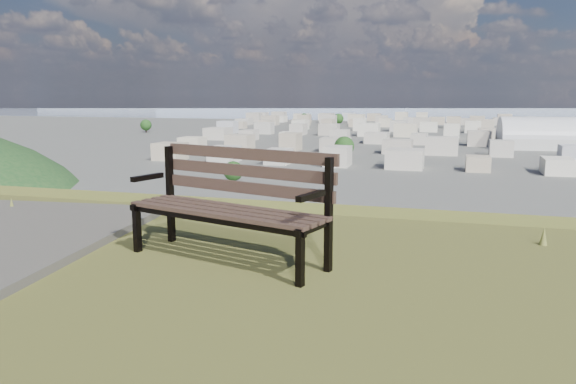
% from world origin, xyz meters
% --- Properties ---
extents(park_bench, '(2.01, 1.13, 1.00)m').
position_xyz_m(park_bench, '(-0.42, 1.90, 25.57)').
color(park_bench, '#422E26').
rests_on(park_bench, hilltop_mesa).
extents(arena, '(49.64, 24.62, 20.25)m').
position_xyz_m(arena, '(47.36, 291.10, 4.77)').
color(arena, beige).
rests_on(arena, ground).
extents(city_blocks, '(395.00, 361.00, 7.00)m').
position_xyz_m(city_blocks, '(0.00, 394.44, 3.50)').
color(city_blocks, beige).
rests_on(city_blocks, ground).
extents(city_trees, '(406.52, 387.20, 9.98)m').
position_xyz_m(city_trees, '(-26.39, 319.00, 4.83)').
color(city_trees, black).
rests_on(city_trees, ground).
extents(bay_water, '(2400.00, 700.00, 0.12)m').
position_xyz_m(bay_water, '(0.00, 900.00, 0.00)').
color(bay_water, '#8995AE').
rests_on(bay_water, ground).
extents(far_hills, '(2050.00, 340.00, 60.00)m').
position_xyz_m(far_hills, '(-60.92, 1402.93, 25.47)').
color(far_hills, '#909EB3').
rests_on(far_hills, ground).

